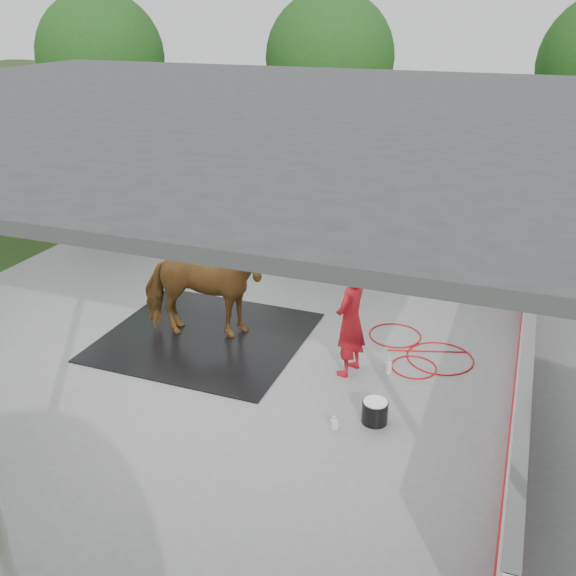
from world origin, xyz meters
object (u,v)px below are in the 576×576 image
(dasher_board, at_px, (522,381))
(horse, at_px, (202,288))
(wash_bucket, at_px, (375,411))
(handler, at_px, (351,320))

(dasher_board, distance_m, horse, 5.16)
(dasher_board, relative_size, horse, 3.77)
(horse, distance_m, wash_bucket, 3.66)
(dasher_board, distance_m, handler, 2.55)
(dasher_board, xyz_separation_m, handler, (-2.51, 0.27, 0.35))
(horse, bearing_deg, dasher_board, -110.90)
(dasher_board, height_order, handler, handler)
(dasher_board, relative_size, wash_bucket, 22.48)
(horse, height_order, handler, horse)
(handler, distance_m, wash_bucket, 1.52)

